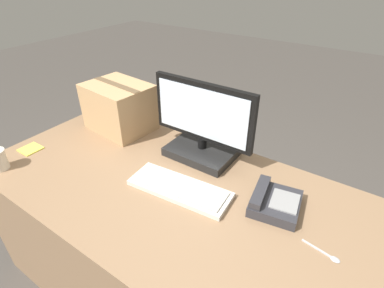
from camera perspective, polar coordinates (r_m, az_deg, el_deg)
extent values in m
plane|color=#47423D|center=(1.92, -3.34, -25.34)|extent=(12.00, 12.00, 0.00)
cube|color=#8C6B4C|center=(1.61, -3.78, -18.17)|extent=(1.80, 0.90, 0.75)
cube|color=black|center=(1.53, 1.93, -1.28)|extent=(0.33, 0.25, 0.04)
cylinder|color=black|center=(1.50, 1.96, 0.25)|extent=(0.04, 0.04, 0.05)
cube|color=black|center=(1.42, 2.09, 6.15)|extent=(0.53, 0.03, 0.29)
cube|color=silver|center=(1.41, 1.71, 5.90)|extent=(0.48, 0.01, 0.24)
cube|color=beige|center=(1.31, -2.27, -8.40)|extent=(0.47, 0.20, 0.02)
cube|color=#B7B2A8|center=(1.31, -2.28, -7.93)|extent=(0.43, 0.17, 0.01)
cube|color=#2D2D33|center=(1.27, 15.58, -10.84)|extent=(0.22, 0.23, 0.04)
cube|color=#2D2D33|center=(1.25, 12.86, -8.87)|extent=(0.08, 0.20, 0.03)
cube|color=gray|center=(1.25, 17.26, -10.36)|extent=(0.12, 0.14, 0.01)
cube|color=#B2B2B7|center=(1.19, 22.61, -17.86)|extent=(0.11, 0.03, 0.00)
ellipsoid|color=#B2B2B7|center=(1.18, 25.59, -19.22)|extent=(0.04, 0.03, 0.00)
cube|color=tan|center=(1.77, -13.66, 6.87)|extent=(0.38, 0.31, 0.27)
cube|color=brown|center=(1.72, -14.23, 10.91)|extent=(0.35, 0.07, 0.00)
cube|color=#E5DB4C|center=(1.79, -28.38, -0.84)|extent=(0.10, 0.10, 0.01)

